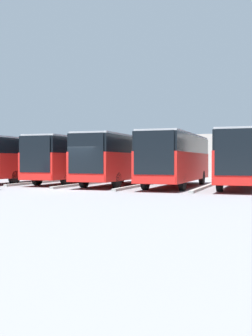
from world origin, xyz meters
name	(u,v)px	position (x,y,z in m)	size (l,w,h in m)	color
ground_plane	(76,190)	(0.00, 0.00, 0.00)	(600.00, 600.00, 0.00)	gray
bus_0	(245,157)	(-8.40, -5.80, 1.88)	(3.84, 11.00, 3.38)	red
curb_divider_0	(203,188)	(-6.29, -4.20, 0.07)	(0.24, 7.90, 0.15)	#9E9E99
bus_1	(176,158)	(-4.20, -5.23, 1.88)	(3.84, 11.00, 3.38)	red
curb_divider_1	(136,186)	(-2.10, -3.64, 0.07)	(0.24, 7.90, 0.15)	#9E9E99
bus_2	(119,158)	(0.00, -5.24, 1.88)	(3.84, 11.00, 3.38)	red
curb_divider_2	(80,184)	(2.10, -3.65, 0.07)	(0.24, 7.90, 0.15)	#9E9E99
bus_3	(73,158)	(4.19, -5.90, 1.88)	(3.84, 11.00, 3.38)	red
curb_divider_3	(37,183)	(6.29, -4.31, 0.07)	(0.24, 7.90, 0.15)	#9E9E99
bus_4	(27,158)	(8.39, -5.62, 1.88)	(3.84, 11.00, 3.38)	red
station_building	(203,156)	(0.00, -25.27, 2.17)	(37.64, 14.40, 4.29)	beige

